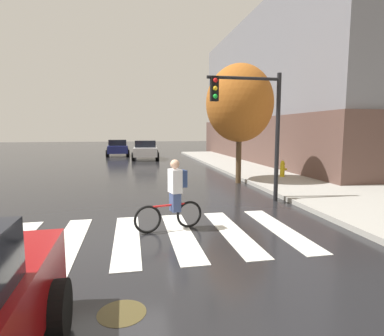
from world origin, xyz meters
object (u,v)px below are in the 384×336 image
Objects in this scene: sedan_mid at (146,149)px; sedan_far at (118,147)px; street_tree_near at (240,103)px; manhole_cover at (122,313)px; fire_hydrant at (282,169)px; cyclist at (174,195)px; traffic_light_near at (254,115)px.

sedan_far is at bearing 120.73° from sedan_mid.
manhole_cover is at bearing -117.52° from street_tree_near.
fire_hydrant is 0.15× the size of street_tree_near.
cyclist is 9.00m from fire_hydrant.
manhole_cover is 0.38× the size of cyclist.
fire_hydrant is at bearing -63.74° from sedan_mid.
cyclist reaches higher than manhole_cover.
street_tree_near reaches higher than sedan_far.
fire_hydrant is (3.20, 4.18, -2.33)m from traffic_light_near.
traffic_light_near is 5.38× the size of fire_hydrant.
street_tree_near is at bearing 58.31° from cyclist.
fire_hydrant reaches higher than manhole_cover.
street_tree_near is (3.74, 6.06, 2.69)m from cyclist.
manhole_cover is at bearing -87.68° from sedan_far.
sedan_mid is 18.62m from cyclist.
traffic_light_near is (2.75, -16.23, 2.06)m from sedan_mid.
street_tree_near is at bearing 62.48° from manhole_cover.
sedan_mid is at bearing 86.51° from manhole_cover.
sedan_far is 0.84× the size of street_tree_near.
traffic_light_near is 5.76m from fire_hydrant.
cyclist is 7.62m from street_tree_near.
manhole_cover is 11.14m from street_tree_near.
sedan_far is 1.05× the size of traffic_light_near.
street_tree_near is at bearing 77.71° from traffic_light_near.
traffic_light_near is at bearing 54.39° from manhole_cover.
sedan_far reaches higher than manhole_cover.
fire_hydrant is at bearing 46.93° from cyclist.
manhole_cover is 21.98m from sedan_mid.
traffic_light_near is at bearing 39.08° from cyclist.
street_tree_near is at bearing -70.30° from sedan_far.
cyclist is 4.29m from traffic_light_near.
manhole_cover is 0.14× the size of sedan_mid.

